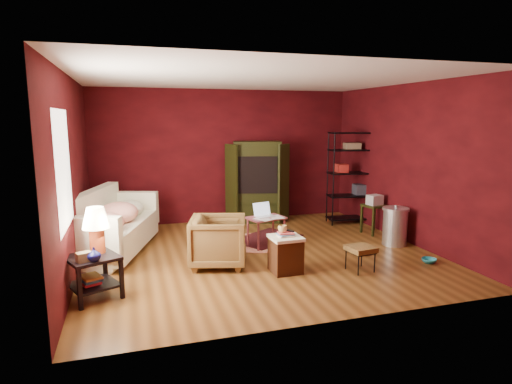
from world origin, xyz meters
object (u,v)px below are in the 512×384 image
hamper (286,253)px  wire_shelving (352,174)px  armchair (219,239)px  sofa (111,229)px  tv_armoire (257,180)px  laptop_desk (266,220)px  side_table (94,244)px

hamper → wire_shelving: 3.46m
armchair → wire_shelving: size_ratio=0.43×
sofa → tv_armoire: size_ratio=1.20×
sofa → wire_shelving: (4.80, 0.71, 0.65)m
armchair → laptop_desk: 1.23m
sofa → armchair: bearing=-106.4°
side_table → tv_armoire: (3.07, 3.18, 0.23)m
sofa → wire_shelving: bearing=-62.1°
armchair → wire_shelving: wire_shelving is taller
laptop_desk → tv_armoire: (0.40, 1.81, 0.43)m
laptop_desk → tv_armoire: bearing=63.0°
wire_shelving → side_table: bearing=-145.5°
hamper → laptop_desk: laptop_desk is taller
armchair → tv_armoire: 2.93m
hamper → tv_armoire: (0.51, 3.09, 0.62)m
sofa → side_table: bearing=-164.8°
sofa → laptop_desk: (2.55, -0.40, 0.06)m
sofa → side_table: 1.80m
sofa → armchair: size_ratio=2.49×
sofa → tv_armoire: (2.94, 1.41, 0.49)m
tv_armoire → hamper: bearing=-85.0°
sofa → armchair: (1.56, -1.13, 0.01)m
hamper → wire_shelving: size_ratio=0.32×
side_table → wire_shelving: size_ratio=0.58×
sofa → side_table: side_table is taller
tv_armoire → wire_shelving: wire_shelving is taller
armchair → laptop_desk: (0.98, 0.73, 0.05)m
tv_armoire → wire_shelving: bearing=-6.1°
armchair → wire_shelving: bearing=-44.8°
hamper → tv_armoire: tv_armoire is taller
side_table → wire_shelving: (4.94, 2.48, 0.39)m
sofa → hamper: sofa is taller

